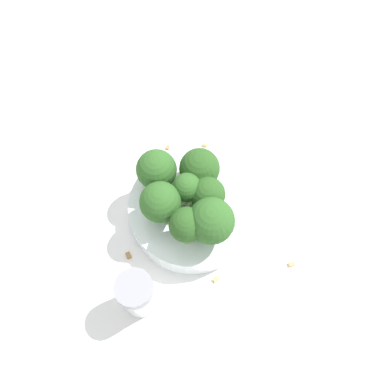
# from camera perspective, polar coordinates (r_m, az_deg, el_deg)

# --- Properties ---
(ground_plane) EXTENTS (3.00, 3.00, 0.00)m
(ground_plane) POSITION_cam_1_polar(r_m,az_deg,el_deg) (0.49, 0.00, -3.58)
(ground_plane) COLOR white
(bowl) EXTENTS (0.16, 0.16, 0.03)m
(bowl) POSITION_cam_1_polar(r_m,az_deg,el_deg) (0.47, 0.00, -2.76)
(bowl) COLOR silver
(bowl) RESTS_ON ground_plane
(broccoli_floret_0) EXTENTS (0.04, 0.04, 0.05)m
(broccoli_floret_0) POSITION_cam_1_polar(r_m,az_deg,el_deg) (0.43, 2.38, -0.42)
(broccoli_floret_0) COLOR #84AD66
(broccoli_floret_0) RESTS_ON bowl
(broccoli_floret_1) EXTENTS (0.05, 0.05, 0.06)m
(broccoli_floret_1) POSITION_cam_1_polar(r_m,az_deg,el_deg) (0.45, 1.15, 3.59)
(broccoli_floret_1) COLOR #8EB770
(broccoli_floret_1) RESTS_ON bowl
(broccoli_floret_2) EXTENTS (0.03, 0.03, 0.05)m
(broccoli_floret_2) POSITION_cam_1_polar(r_m,az_deg,el_deg) (0.43, -1.06, 0.09)
(broccoli_floret_2) COLOR #8EB770
(broccoli_floret_2) RESTS_ON bowl
(broccoli_floret_3) EXTENTS (0.04, 0.04, 0.06)m
(broccoli_floret_3) POSITION_cam_1_polar(r_m,az_deg,el_deg) (0.41, -0.84, -5.14)
(broccoli_floret_3) COLOR #8EB770
(broccoli_floret_3) RESTS_ON bowl
(broccoli_floret_4) EXTENTS (0.05, 0.05, 0.07)m
(broccoli_floret_4) POSITION_cam_1_polar(r_m,az_deg,el_deg) (0.41, 2.93, -4.48)
(broccoli_floret_4) COLOR #84AD66
(broccoli_floret_4) RESTS_ON bowl
(broccoli_floret_5) EXTENTS (0.05, 0.05, 0.06)m
(broccoli_floret_5) POSITION_cam_1_polar(r_m,az_deg,el_deg) (0.45, -5.43, 3.35)
(broccoli_floret_5) COLOR #84AD66
(broccoli_floret_5) RESTS_ON bowl
(broccoli_floret_6) EXTENTS (0.05, 0.05, 0.06)m
(broccoli_floret_6) POSITION_cam_1_polar(r_m,az_deg,el_deg) (0.42, -4.83, -1.62)
(broccoli_floret_6) COLOR #8EB770
(broccoli_floret_6) RESTS_ON bowl
(pepper_shaker) EXTENTS (0.04, 0.04, 0.07)m
(pepper_shaker) POSITION_cam_1_polar(r_m,az_deg,el_deg) (0.42, -7.97, -15.35)
(pepper_shaker) COLOR silver
(pepper_shaker) RESTS_ON ground_plane
(almond_crumb_0) EXTENTS (0.01, 0.01, 0.01)m
(almond_crumb_0) POSITION_cam_1_polar(r_m,az_deg,el_deg) (0.54, 1.97, 7.25)
(almond_crumb_0) COLOR tan
(almond_crumb_0) RESTS_ON ground_plane
(almond_crumb_1) EXTENTS (0.01, 0.01, 0.01)m
(almond_crumb_1) POSITION_cam_1_polar(r_m,az_deg,el_deg) (0.47, -9.71, -9.43)
(almond_crumb_1) COLOR olive
(almond_crumb_1) RESTS_ON ground_plane
(almond_crumb_2) EXTENTS (0.01, 0.01, 0.01)m
(almond_crumb_2) POSITION_cam_1_polar(r_m,az_deg,el_deg) (0.46, 3.65, -13.07)
(almond_crumb_2) COLOR tan
(almond_crumb_2) RESTS_ON ground_plane
(almond_crumb_3) EXTENTS (0.01, 0.01, 0.01)m
(almond_crumb_3) POSITION_cam_1_polar(r_m,az_deg,el_deg) (0.48, 15.11, -10.18)
(almond_crumb_3) COLOR tan
(almond_crumb_3) RESTS_ON ground_plane
(almond_crumb_4) EXTENTS (0.01, 0.01, 0.01)m
(almond_crumb_4) POSITION_cam_1_polar(r_m,az_deg,el_deg) (0.54, -3.72, 6.90)
(almond_crumb_4) COLOR #AD7F4C
(almond_crumb_4) RESTS_ON ground_plane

